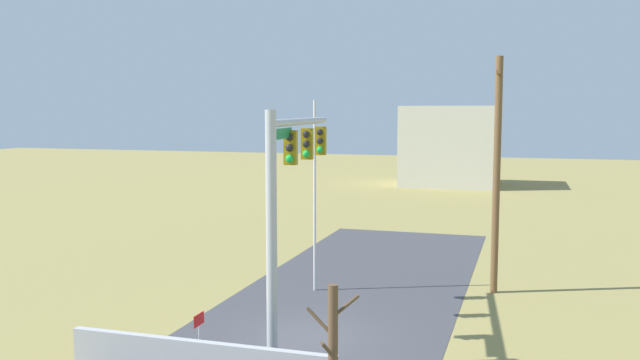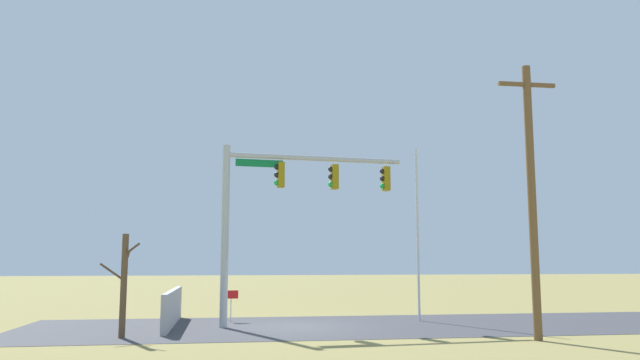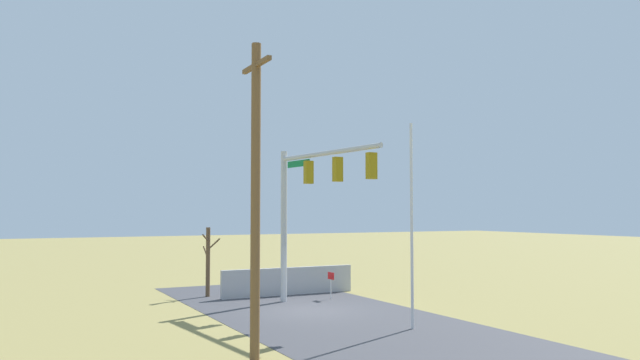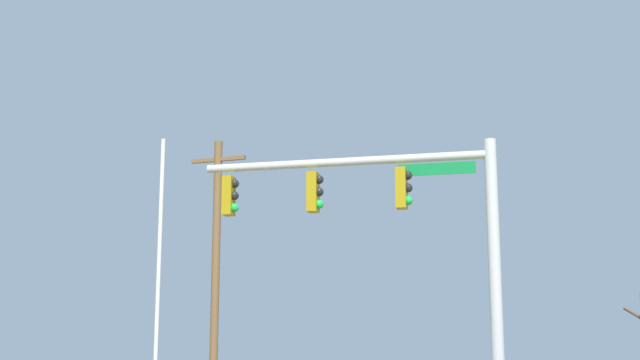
{
  "view_description": "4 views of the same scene",
  "coord_description": "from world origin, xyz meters",
  "px_view_note": "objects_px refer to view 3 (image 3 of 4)",
  "views": [
    {
      "loc": [
        18.36,
        6.06,
        6.67
      ],
      "look_at": [
        -0.29,
        0.29,
        4.64
      ],
      "focal_mm": 38.08,
      "sensor_mm": 36.0,
      "label": 1
    },
    {
      "loc": [
        2.67,
        22.61,
        2.4
      ],
      "look_at": [
        -0.85,
        -0.19,
        5.45
      ],
      "focal_mm": 34.26,
      "sensor_mm": 36.0,
      "label": 2
    },
    {
      "loc": [
        -22.13,
        10.96,
        3.95
      ],
      "look_at": [
        -0.34,
        -0.31,
        5.25
      ],
      "focal_mm": 34.18,
      "sensor_mm": 36.0,
      "label": 3
    },
    {
      "loc": [
        5.58,
        -19.67,
        1.85
      ],
      "look_at": [
        -1.2,
        -0.74,
        5.86
      ],
      "focal_mm": 48.93,
      "sensor_mm": 36.0,
      "label": 4
    }
  ],
  "objects_px": {
    "utility_pole": "(256,194)",
    "open_sign": "(331,279)",
    "flagpole": "(412,225)",
    "bare_tree": "(208,261)",
    "signal_mast": "(309,193)"
  },
  "relations": [
    {
      "from": "signal_mast",
      "to": "flagpole",
      "type": "distance_m",
      "value": 5.95
    },
    {
      "from": "utility_pole",
      "to": "open_sign",
      "type": "height_order",
      "value": "utility_pole"
    },
    {
      "from": "open_sign",
      "to": "bare_tree",
      "type": "bearing_deg",
      "value": 54.19
    },
    {
      "from": "signal_mast",
      "to": "utility_pole",
      "type": "xyz_separation_m",
      "value": [
        -7.37,
        5.24,
        -0.31
      ]
    },
    {
      "from": "flagpole",
      "to": "open_sign",
      "type": "xyz_separation_m",
      "value": [
        7.47,
        -0.89,
        -2.6
      ]
    },
    {
      "from": "open_sign",
      "to": "signal_mast",
      "type": "bearing_deg",
      "value": 131.37
    },
    {
      "from": "signal_mast",
      "to": "open_sign",
      "type": "distance_m",
      "value": 4.69
    },
    {
      "from": "flagpole",
      "to": "open_sign",
      "type": "relative_size",
      "value": 5.75
    },
    {
      "from": "bare_tree",
      "to": "flagpole",
      "type": "bearing_deg",
      "value": -160.59
    },
    {
      "from": "signal_mast",
      "to": "flagpole",
      "type": "xyz_separation_m",
      "value": [
        -5.7,
        -1.12,
        -1.25
      ]
    },
    {
      "from": "signal_mast",
      "to": "bare_tree",
      "type": "bearing_deg",
      "value": 27.7
    },
    {
      "from": "flagpole",
      "to": "bare_tree",
      "type": "bearing_deg",
      "value": 19.41
    },
    {
      "from": "bare_tree",
      "to": "signal_mast",
      "type": "bearing_deg",
      "value": -152.3
    },
    {
      "from": "bare_tree",
      "to": "open_sign",
      "type": "relative_size",
      "value": 2.66
    },
    {
      "from": "flagpole",
      "to": "utility_pole",
      "type": "relative_size",
      "value": 0.82
    }
  ]
}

